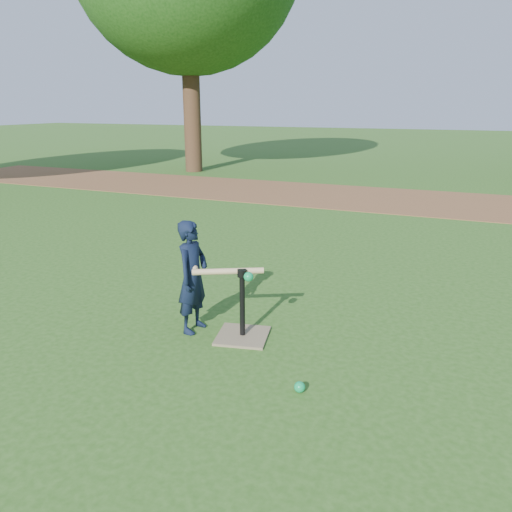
% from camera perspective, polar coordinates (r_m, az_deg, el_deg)
% --- Properties ---
extents(ground, '(80.00, 80.00, 0.00)m').
position_cam_1_polar(ground, '(4.05, -3.09, -11.56)').
color(ground, '#285116').
rests_on(ground, ground).
extents(dirt_strip, '(24.00, 3.00, 0.01)m').
position_cam_1_polar(dirt_strip, '(10.98, 14.31, 6.33)').
color(dirt_strip, brown).
rests_on(dirt_strip, ground).
extents(child, '(0.25, 0.37, 1.00)m').
position_cam_1_polar(child, '(4.36, -7.25, -2.38)').
color(child, black).
rests_on(child, ground).
extents(wiffle_ball_ground, '(0.08, 0.08, 0.08)m').
position_cam_1_polar(wiffle_ball_ground, '(3.61, 5.01, -14.69)').
color(wiffle_ball_ground, '#0D964F').
rests_on(wiffle_ball_ground, ground).
extents(batting_tee, '(0.51, 0.51, 0.61)m').
position_cam_1_polar(batting_tee, '(4.33, -1.55, -7.92)').
color(batting_tee, '#7F6D50').
rests_on(batting_tee, ground).
extents(swing_action, '(0.61, 0.32, 0.08)m').
position_cam_1_polar(swing_action, '(4.16, -3.16, -1.85)').
color(swing_action, tan).
rests_on(swing_action, ground).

